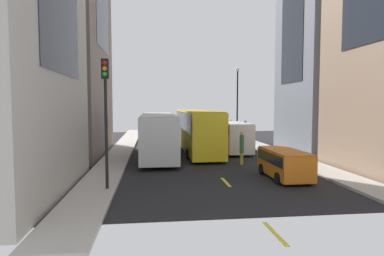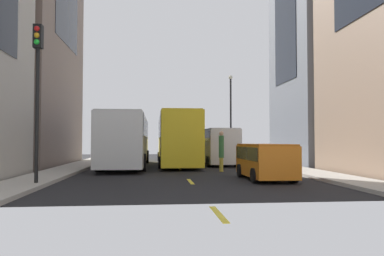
{
  "view_description": "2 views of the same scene",
  "coord_description": "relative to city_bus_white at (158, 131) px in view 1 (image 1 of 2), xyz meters",
  "views": [
    {
      "loc": [
        -3.81,
        -30.74,
        4.04
      ],
      "look_at": [
        0.03,
        1.18,
        1.82
      ],
      "focal_mm": 30.85,
      "sensor_mm": 36.0,
      "label": 1
    },
    {
      "loc": [
        -1.48,
        -29.63,
        1.72
      ],
      "look_at": [
        1.46,
        0.12,
        2.78
      ],
      "focal_mm": 34.64,
      "sensor_mm": 36.0,
      "label": 2
    }
  ],
  "objects": [
    {
      "name": "pedestrian_crossing_mid",
      "position": [
        9.65,
        8.88,
        -0.63
      ],
      "size": [
        0.31,
        0.31,
        2.28
      ],
      "rotation": [
        0.0,
        0.0,
        1.23
      ],
      "color": "#593372",
      "rests_on": "ground"
    },
    {
      "name": "sidewalk_west",
      "position": [
        -3.15,
        4.69,
        -1.93
      ],
      "size": [
        2.01,
        44.0,
        0.15
      ],
      "primitive_type": "cube",
      "color": "#B2ADA3",
      "rests_on": "ground"
    },
    {
      "name": "streetlamp_near",
      "position": [
        9.44,
        11.54,
        3.09
      ],
      "size": [
        0.44,
        0.44,
        8.24
      ],
      "color": "black",
      "rests_on": "ground"
    },
    {
      "name": "city_bus_white",
      "position": [
        0.0,
        0.0,
        0.0
      ],
      "size": [
        2.8,
        12.33,
        3.35
      ],
      "color": "silver",
      "rests_on": "ground"
    },
    {
      "name": "lane_stripe_4",
      "position": [
        3.4,
        11.69,
        -2.0
      ],
      "size": [
        0.16,
        2.0,
        0.01
      ],
      "primitive_type": "cube",
      "color": "yellow",
      "rests_on": "ground"
    },
    {
      "name": "pedestrian_waiting_curb",
      "position": [
        9.69,
        15.78,
        -0.8
      ],
      "size": [
        0.39,
        0.39,
        2.03
      ],
      "rotation": [
        0.0,
        0.0,
        3.3
      ],
      "color": "#336B38",
      "rests_on": "ground"
    },
    {
      "name": "car_orange_0",
      "position": [
        6.79,
        -8.82,
        -1.07
      ],
      "size": [
        1.9,
        4.11,
        1.59
      ],
      "color": "orange",
      "rests_on": "ground"
    },
    {
      "name": "lane_stripe_5",
      "position": [
        3.4,
        18.69,
        -2.0
      ],
      "size": [
        0.16,
        2.0,
        0.01
      ],
      "primitive_type": "cube",
      "color": "yellow",
      "rests_on": "ground"
    },
    {
      "name": "lane_stripe_2",
      "position": [
        3.4,
        -2.31,
        -2.0
      ],
      "size": [
        0.16,
        2.0,
        0.01
      ],
      "primitive_type": "cube",
      "color": "yellow",
      "rests_on": "ground"
    },
    {
      "name": "traffic_light_near_corner",
      "position": [
        -2.54,
        -10.5,
        2.3
      ],
      "size": [
        0.32,
        0.44,
        6.0
      ],
      "color": "black",
      "rests_on": "ground"
    },
    {
      "name": "lane_stripe_6",
      "position": [
        3.4,
        25.69,
        -2.0
      ],
      "size": [
        0.16,
        2.0,
        0.01
      ],
      "primitive_type": "cube",
      "color": "yellow",
      "rests_on": "ground"
    },
    {
      "name": "lane_stripe_1",
      "position": [
        3.4,
        -9.31,
        -2.0
      ],
      "size": [
        0.16,
        2.0,
        0.01
      ],
      "primitive_type": "cube",
      "color": "yellow",
      "rests_on": "ground"
    },
    {
      "name": "sidewalk_east",
      "position": [
        9.94,
        4.69,
        -1.93
      ],
      "size": [
        2.01,
        44.0,
        0.15
      ],
      "primitive_type": "cube",
      "color": "#B2ADA3",
      "rests_on": "ground"
    },
    {
      "name": "pedestrian_crossing_near",
      "position": [
        5.62,
        -4.3,
        -0.77
      ],
      "size": [
        0.29,
        0.29,
        2.28
      ],
      "rotation": [
        0.0,
        0.0,
        3.12
      ],
      "color": "gold",
      "rests_on": "ground"
    },
    {
      "name": "streetcar_yellow",
      "position": [
        3.45,
        3.01,
        0.12
      ],
      "size": [
        2.7,
        14.71,
        3.59
      ],
      "color": "yellow",
      "rests_on": "ground"
    },
    {
      "name": "lane_stripe_0",
      "position": [
        3.4,
        -16.31,
        -2.0
      ],
      "size": [
        0.16,
        2.0,
        0.01
      ],
      "primitive_type": "cube",
      "color": "yellow",
      "rests_on": "ground"
    },
    {
      "name": "delivery_van_white",
      "position": [
        6.46,
        1.29,
        -0.5
      ],
      "size": [
        2.25,
        5.57,
        2.58
      ],
      "color": "white",
      "rests_on": "ground"
    },
    {
      "name": "ground_plane",
      "position": [
        3.4,
        4.69,
        -2.01
      ],
      "size": [
        39.1,
        39.1,
        0.0
      ],
      "primitive_type": "plane",
      "color": "black"
    },
    {
      "name": "lane_stripe_3",
      "position": [
        3.4,
        4.69,
        -2.0
      ],
      "size": [
        0.16,
        2.0,
        0.01
      ],
      "primitive_type": "cube",
      "color": "yellow",
      "rests_on": "ground"
    }
  ]
}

